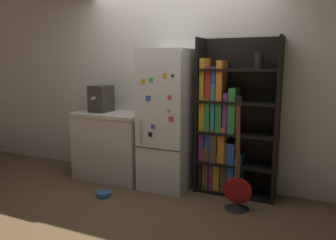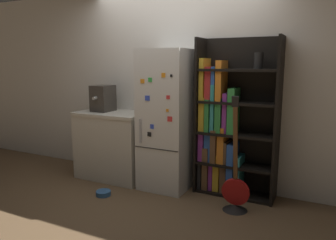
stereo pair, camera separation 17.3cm
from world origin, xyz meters
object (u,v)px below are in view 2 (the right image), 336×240
(bookshelf, at_px, (227,129))
(espresso_machine, at_px, (103,98))
(pet_bowl, at_px, (103,193))
(guitar, at_px, (235,194))
(refrigerator, at_px, (167,120))

(bookshelf, relative_size, espresso_machine, 5.25)
(pet_bowl, bearing_deg, guitar, 11.65)
(bookshelf, xyz_separation_m, guitar, (0.25, -0.46, -0.62))
(refrigerator, bearing_deg, bookshelf, 11.71)
(espresso_machine, height_order, guitar, espresso_machine)
(guitar, xyz_separation_m, pet_bowl, (-1.53, -0.32, -0.15))
(espresso_machine, bearing_deg, guitar, -8.87)
(guitar, relative_size, pet_bowl, 6.97)
(guitar, distance_m, pet_bowl, 1.57)
(espresso_machine, distance_m, guitar, 2.21)
(espresso_machine, bearing_deg, bookshelf, 5.10)
(bookshelf, xyz_separation_m, pet_bowl, (-1.29, -0.78, -0.77))
(bookshelf, bearing_deg, guitar, -61.93)
(guitar, bearing_deg, bookshelf, 118.07)
(refrigerator, bearing_deg, pet_bowl, -131.33)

